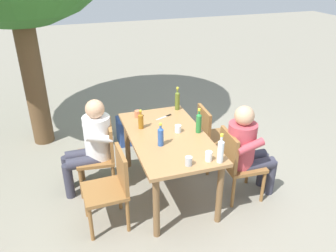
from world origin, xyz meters
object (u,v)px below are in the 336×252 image
object	(u,v)px
bottle_olive	(177,100)
cup_white	(209,156)
chair_near_left	(237,161)
person_in_white_shirt	(91,142)
chair_far_left	(112,185)
backpack_by_near_side	(149,127)
bottle_blue	(161,136)
chair_far_right	(102,153)
cup_terracotta	(138,114)
table_knife	(165,117)
cup_steel	(189,161)
person_in_plaid_shirt	(247,147)
bottle_clear	(221,150)
bottle_green	(199,122)
cup_glass	(178,129)
backpack_by_far_side	(125,131)
chair_near_right	(212,134)
dining_table	(168,143)
bottle_amber	(141,120)

from	to	relation	value
bottle_olive	cup_white	world-z (taller)	bottle_olive
chair_near_left	person_in_white_shirt	distance (m)	1.72
chair_far_left	backpack_by_near_side	bearing A→B (deg)	-27.16
bottle_blue	backpack_by_near_side	distance (m)	1.69
chair_far_right	cup_terracotta	world-z (taller)	chair_far_right
cup_terracotta	table_knife	world-z (taller)	cup_terracotta
backpack_by_near_side	cup_steel	bearing A→B (deg)	176.16
chair_near_left	table_knife	world-z (taller)	chair_near_left
person_in_plaid_shirt	bottle_clear	size ratio (longest dim) A/B	3.73
chair_far_left	bottle_blue	world-z (taller)	bottle_blue
bottle_green	cup_glass	world-z (taller)	bottle_green
backpack_by_near_side	backpack_by_far_side	world-z (taller)	backpack_by_near_side
cup_white	cup_terracotta	distance (m)	1.30
bottle_clear	table_knife	world-z (taller)	bottle_clear
table_knife	person_in_plaid_shirt	bearing A→B (deg)	-138.65
bottle_blue	cup_terracotta	world-z (taller)	bottle_blue
person_in_plaid_shirt	bottle_olive	bearing A→B (deg)	26.12
bottle_clear	cup_glass	bearing A→B (deg)	13.95
bottle_clear	backpack_by_far_side	distance (m)	2.25
chair_near_right	backpack_by_far_side	xyz separation A→B (m)	(1.01, 0.99, -0.30)
cup_white	table_knife	size ratio (longest dim) A/B	0.45
bottle_olive	cup_steel	xyz separation A→B (m)	(-1.30, 0.35, -0.09)
person_in_plaid_shirt	bottle_olive	world-z (taller)	person_in_plaid_shirt
chair_far_left	bottle_green	bearing A→B (deg)	-74.31
cup_steel	cup_glass	bearing A→B (deg)	-11.08
chair_far_left	cup_white	xyz separation A→B (m)	(-0.29, -0.95, 0.34)
cup_glass	backpack_by_far_side	bearing A→B (deg)	16.55
cup_glass	cup_white	bearing A→B (deg)	-172.97
person_in_plaid_shirt	chair_far_right	bearing A→B (deg)	66.56
chair_far_left	bottle_blue	distance (m)	0.73
dining_table	chair_near_left	bearing A→B (deg)	-115.07
backpack_by_far_side	bottle_green	bearing A→B (deg)	-156.17
chair_near_left	cup_steel	size ratio (longest dim) A/B	9.47
person_in_plaid_shirt	cup_glass	world-z (taller)	person_in_plaid_shirt
chair_far_left	bottle_blue	bearing A→B (deg)	-75.25
chair_near_left	bottle_olive	xyz separation A→B (m)	(1.00, 0.38, 0.42)
dining_table	person_in_plaid_shirt	world-z (taller)	person_in_plaid_shirt
bottle_blue	cup_terracotta	distance (m)	0.78
chair_near_left	backpack_by_near_side	world-z (taller)	chair_near_left
person_in_plaid_shirt	bottle_amber	bearing A→B (deg)	60.41
bottle_amber	cup_white	xyz separation A→B (m)	(-0.91, -0.47, -0.05)
chair_far_left	bottle_olive	size ratio (longest dim) A/B	2.77
person_in_white_shirt	backpack_by_near_side	xyz separation A→B (m)	(1.00, -0.97, -0.44)
bottle_blue	bottle_green	bearing A→B (deg)	-73.23
backpack_by_near_side	person_in_white_shirt	bearing A→B (deg)	135.70
chair_far_right	bottle_amber	distance (m)	0.62
chair_far_right	cup_steel	bearing A→B (deg)	-143.31
cup_steel	bottle_clear	bearing A→B (deg)	-98.11
backpack_by_near_side	cup_white	bearing A→B (deg)	-177.57
bottle_olive	cup_white	bearing A→B (deg)	174.35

